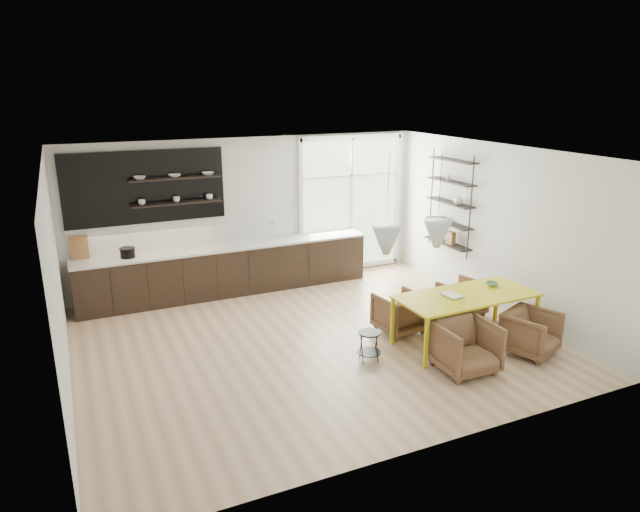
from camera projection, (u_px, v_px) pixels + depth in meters
The scene contains 11 objects.
room at pixel (319, 231), 9.66m from camera, with size 7.02×6.01×2.91m.
kitchen_run at pixel (223, 263), 10.79m from camera, with size 5.54×0.69×2.75m.
right_shelving at pixel (451, 205), 10.77m from camera, with size 0.26×1.22×1.90m.
dining_table at pixel (466, 298), 8.66m from camera, with size 2.18×1.01×0.79m.
armchair_back_left at pixel (399, 312), 9.18m from camera, with size 0.69×0.71×0.64m, color brown.
armchair_back_right at pixel (462, 298), 9.81m from camera, with size 0.67×0.69×0.62m, color brown.
armchair_front_left at pixel (465, 347), 7.89m from camera, with size 0.77×0.80×0.73m, color brown.
armchair_front_right at pixel (531, 333), 8.41m from camera, with size 0.70×0.72×0.66m, color brown.
wire_stool at pixel (369, 342), 8.22m from camera, with size 0.35×0.35×0.44m.
table_book at pixel (446, 297), 8.52m from camera, with size 0.23×0.30×0.03m, color white.
table_bowl at pixel (492, 284), 9.01m from camera, with size 0.19×0.19×0.06m, color #5A8D61.
Camera 1 is at (-3.29, -7.44, 3.85)m, focal length 32.00 mm.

